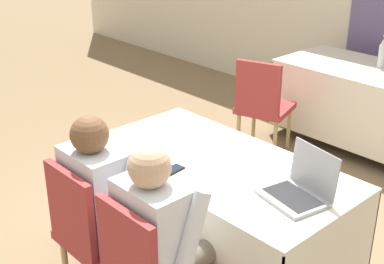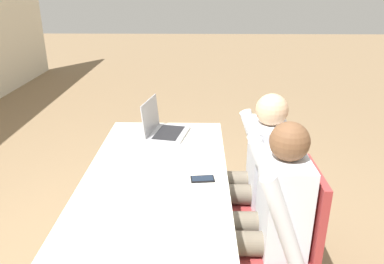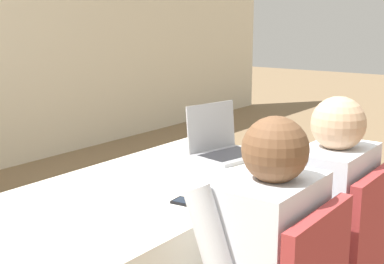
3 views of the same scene
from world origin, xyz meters
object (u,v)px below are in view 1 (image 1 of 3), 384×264
(chair_near_left, at_px, (93,230))
(laptop, at_px, (299,189))
(water_bottle, at_px, (383,53))
(person_white_shirt, at_px, (165,236))
(chair_far_spare, at_px, (262,103))
(person_checkered_shirt, at_px, (107,198))
(cell_phone, at_px, (173,170))

(chair_near_left, bearing_deg, laptop, -137.89)
(water_bottle, bearing_deg, person_white_shirt, -79.45)
(chair_far_spare, height_order, person_checkered_shirt, person_checkered_shirt)
(chair_near_left, height_order, chair_far_spare, same)
(water_bottle, height_order, person_white_shirt, person_white_shirt)
(person_white_shirt, bearing_deg, chair_far_spare, -61.39)
(laptop, distance_m, cell_phone, 0.71)
(cell_phone, distance_m, person_white_shirt, 0.50)
(laptop, distance_m, chair_near_left, 1.13)
(water_bottle, height_order, chair_far_spare, water_bottle)
(laptop, relative_size, chair_near_left, 0.41)
(laptop, xyz_separation_m, chair_near_left, (-0.81, -0.73, -0.31))
(cell_phone, height_order, water_bottle, water_bottle)
(person_white_shirt, bearing_deg, cell_phone, -45.77)
(cell_phone, bearing_deg, person_checkered_shirt, -119.27)
(chair_near_left, distance_m, person_checkered_shirt, 0.19)
(chair_far_spare, distance_m, person_checkered_shirt, 2.19)
(person_checkered_shirt, bearing_deg, water_bottle, -88.55)
(water_bottle, distance_m, person_white_shirt, 3.08)
(laptop, bearing_deg, water_bottle, 121.91)
(water_bottle, distance_m, person_checkered_shirt, 3.03)
(water_bottle, relative_size, chair_far_spare, 0.32)
(laptop, relative_size, person_checkered_shirt, 0.32)
(laptop, relative_size, water_bottle, 1.26)
(cell_phone, xyz_separation_m, chair_far_spare, (-0.80, 1.74, -0.27))
(water_bottle, relative_size, person_white_shirt, 0.25)
(laptop, height_order, person_white_shirt, person_white_shirt)
(cell_phone, height_order, chair_far_spare, chair_far_spare)
(chair_near_left, relative_size, person_white_shirt, 0.78)
(person_checkered_shirt, bearing_deg, person_white_shirt, -180.00)
(cell_phone, relative_size, chair_far_spare, 0.15)
(chair_near_left, bearing_deg, person_white_shirt, -168.03)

